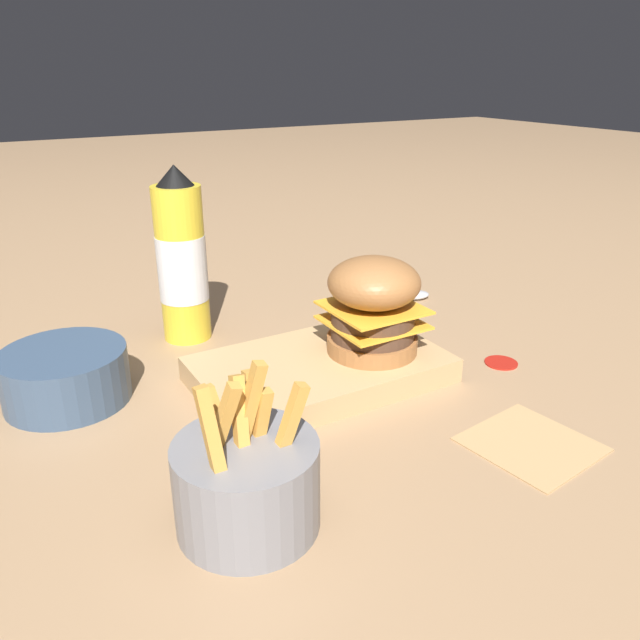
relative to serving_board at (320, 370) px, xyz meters
name	(u,v)px	position (x,y,z in m)	size (l,w,h in m)	color
ground_plane	(376,398)	(0.03, -0.07, -0.01)	(6.00, 6.00, 0.00)	#9E7A56
serving_board	(320,370)	(0.00, 0.00, 0.00)	(0.29, 0.18, 0.03)	tan
burger	(373,305)	(0.07, -0.01, 0.08)	(0.11, 0.11, 0.12)	#9E6638
ketchup_bottle	(182,261)	(-0.09, 0.21, 0.10)	(0.07, 0.07, 0.24)	yellow
fries_basket	(247,482)	(-0.18, -0.19, 0.03)	(0.12, 0.12, 0.15)	slate
side_bowl	(65,374)	(-0.27, 0.11, 0.02)	(0.14, 0.14, 0.06)	#384C66
spoon	(405,296)	(0.26, 0.17, -0.01)	(0.16, 0.05, 0.01)	#B2B2B7
ketchup_puddle	(501,362)	(0.23, -0.08, -0.01)	(0.04, 0.04, 0.00)	#B21E14
parchment_square	(531,444)	(0.11, -0.23, -0.01)	(0.13, 0.13, 0.00)	tan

